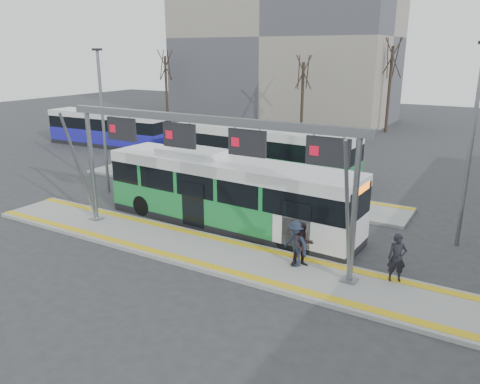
# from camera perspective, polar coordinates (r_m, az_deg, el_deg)

# --- Properties ---
(ground) EXTENTS (120.00, 120.00, 0.00)m
(ground) POSITION_cam_1_polar(r_m,az_deg,el_deg) (18.50, -3.74, -7.53)
(ground) COLOR #2D2D30
(ground) RESTS_ON ground
(platform_main) EXTENTS (22.00, 3.00, 0.15)m
(platform_main) POSITION_cam_1_polar(r_m,az_deg,el_deg) (18.46, -3.74, -7.32)
(platform_main) COLOR gray
(platform_main) RESTS_ON ground
(platform_second) EXTENTS (20.00, 3.00, 0.15)m
(platform_second) POSITION_cam_1_polar(r_m,az_deg,el_deg) (26.82, -1.27, 0.49)
(platform_second) COLOR gray
(platform_second) RESTS_ON ground
(tactile_main) EXTENTS (22.00, 2.65, 0.02)m
(tactile_main) POSITION_cam_1_polar(r_m,az_deg,el_deg) (18.43, -3.75, -7.08)
(tactile_main) COLOR gold
(tactile_main) RESTS_ON platform_main
(tactile_second) EXTENTS (20.00, 0.35, 0.02)m
(tactile_second) POSITION_cam_1_polar(r_m,az_deg,el_deg) (27.75, -0.02, 1.24)
(tactile_second) COLOR gold
(tactile_second) RESTS_ON platform_second
(gantry) EXTENTS (13.00, 1.68, 5.20)m
(gantry) POSITION_cam_1_polar(r_m,az_deg,el_deg) (17.58, -4.48, 5.90)
(gantry) COLOR slate
(gantry) RESTS_ON platform_main
(apartment_block) EXTENTS (24.50, 12.50, 18.40)m
(apartment_block) POSITION_cam_1_polar(r_m,az_deg,el_deg) (55.19, 5.44, 18.41)
(apartment_block) COLOR gray
(apartment_block) RESTS_ON ground
(hero_bus) EXTENTS (12.17, 3.15, 3.32)m
(hero_bus) POSITION_cam_1_polar(r_m,az_deg,el_deg) (20.89, -1.53, -0.16)
(hero_bus) COLOR black
(hero_bus) RESTS_ON ground
(bg_bus_green) EXTENTS (12.23, 3.23, 3.03)m
(bg_bus_green) POSITION_cam_1_polar(r_m,az_deg,el_deg) (29.47, 2.77, 4.82)
(bg_bus_green) COLOR black
(bg_bus_green) RESTS_ON ground
(bg_bus_blue) EXTENTS (11.01, 3.14, 2.84)m
(bg_bus_blue) POSITION_cam_1_polar(r_m,az_deg,el_deg) (40.59, -15.75, 7.39)
(bg_bus_blue) COLOR black
(bg_bus_blue) RESTS_ON ground
(passenger_a) EXTENTS (0.72, 0.60, 1.68)m
(passenger_a) POSITION_cam_1_polar(r_m,az_deg,el_deg) (16.61, 18.60, -7.62)
(passenger_a) COLOR black
(passenger_a) RESTS_ON platform_main
(passenger_b) EXTENTS (1.02, 1.00, 1.66)m
(passenger_b) POSITION_cam_1_polar(r_m,az_deg,el_deg) (16.95, 7.63, -6.39)
(passenger_b) COLOR black
(passenger_b) RESTS_ON platform_main
(passenger_c) EXTENTS (1.28, 1.06, 1.73)m
(passenger_c) POSITION_cam_1_polar(r_m,az_deg,el_deg) (16.94, 6.84, -6.24)
(passenger_c) COLOR #1D2535
(passenger_c) RESTS_ON platform_main
(tree_left) EXTENTS (1.40, 1.40, 7.53)m
(tree_left) POSITION_cam_1_polar(r_m,az_deg,el_deg) (44.51, 7.71, 14.22)
(tree_left) COLOR #382B21
(tree_left) RESTS_ON ground
(tree_mid) EXTENTS (1.40, 1.40, 9.14)m
(tree_mid) POSITION_cam_1_polar(r_m,az_deg,el_deg) (47.71, 18.04, 15.22)
(tree_mid) COLOR #382B21
(tree_mid) RESTS_ON ground
(tree_far) EXTENTS (1.40, 1.40, 8.02)m
(tree_far) POSITION_cam_1_polar(r_m,az_deg,el_deg) (54.34, -9.09, 15.01)
(tree_far) COLOR #382B21
(tree_far) RESTS_ON ground
(lamp_west) EXTENTS (0.50, 0.25, 7.75)m
(lamp_west) POSITION_cam_1_polar(r_m,az_deg,el_deg) (26.51, -16.38, 8.57)
(lamp_west) COLOR slate
(lamp_west) RESTS_ON ground
(lamp_east) EXTENTS (0.50, 0.25, 7.97)m
(lamp_east) POSITION_cam_1_polar(r_m,az_deg,el_deg) (20.08, 26.36, 5.36)
(lamp_east) COLOR slate
(lamp_east) RESTS_ON ground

